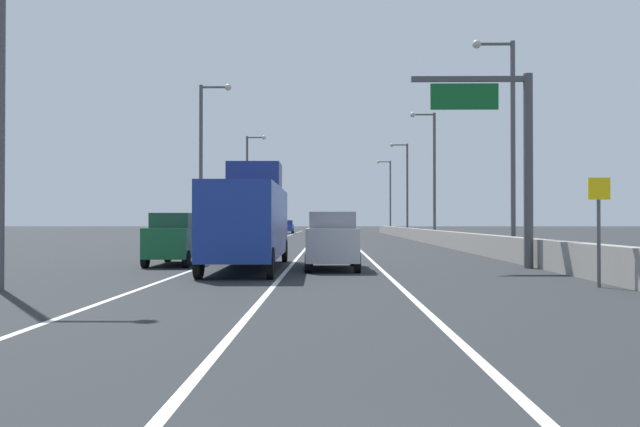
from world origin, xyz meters
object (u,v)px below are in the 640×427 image
lamp_post_left_far (249,180)px  car_red_0 (330,228)px  box_truck (250,218)px  speed_advisory_sign (599,223)px  lamp_post_left_mid (205,155)px  car_silver_1 (332,241)px  car_blue_4 (287,227)px  car_green_2 (176,239)px  lamp_post_right_fourth (405,183)px  lamp_post_left_near (10,54)px  car_white_3 (328,227)px  overhead_sign_gantry (509,145)px  lamp_post_right_fifth (389,192)px  lamp_post_right_second (508,133)px  lamp_post_right_third (432,168)px

lamp_post_left_far → car_red_0: 11.66m
box_truck → speed_advisory_sign: bearing=-33.2°
box_truck → lamp_post_left_mid: bearing=105.9°
car_silver_1 → car_blue_4: size_ratio=0.96×
car_green_2 → car_blue_4: (0.22, 68.50, -0.09)m
lamp_post_right_fourth → lamp_post_left_near: bearing=-106.4°
lamp_post_left_far → car_white_3: lamp_post_left_far is taller
overhead_sign_gantry → lamp_post_right_fifth: bearing=88.4°
lamp_post_right_second → lamp_post_left_near: (-17.43, -15.67, 0.00)m
lamp_post_right_third → car_green_2: (-14.91, -27.45, -5.16)m
overhead_sign_gantry → lamp_post_left_far: (-15.40, 43.91, 1.50)m
overhead_sign_gantry → lamp_post_left_mid: bearing=130.3°
car_green_2 → lamp_post_left_near: bearing=-102.0°
lamp_post_left_far → car_blue_4: (2.34, 26.38, -5.25)m
overhead_sign_gantry → lamp_post_right_fifth: lamp_post_right_fifth is taller
lamp_post_left_near → lamp_post_left_far: bearing=90.0°
car_silver_1 → car_green_2: 6.90m
box_truck → lamp_post_right_fourth: bearing=76.9°
box_truck → lamp_post_right_third: bearing=68.7°
car_blue_4 → box_truck: size_ratio=0.47×
lamp_post_right_second → car_white_3: size_ratio=2.47×
lamp_post_right_fifth → lamp_post_left_mid: bearing=-107.5°
lamp_post_right_fourth → car_white_3: bearing=119.3°
speed_advisory_sign → lamp_post_left_far: size_ratio=0.27×
lamp_post_right_third → car_silver_1: 31.46m
speed_advisory_sign → car_green_2: size_ratio=0.65×
speed_advisory_sign → lamp_post_right_fifth: lamp_post_right_fifth is taller
overhead_sign_gantry → lamp_post_right_third: bearing=86.8°
car_silver_1 → lamp_post_left_far: bearing=100.9°
speed_advisory_sign → lamp_post_left_far: lamp_post_left_far is taller
lamp_post_right_third → speed_advisory_sign: bearing=-91.9°
lamp_post_right_third → lamp_post_right_second: bearing=-88.9°
lamp_post_right_fifth → car_blue_4: (-15.10, -2.29, -5.25)m
lamp_post_left_mid → car_silver_1: (8.38, -18.53, -5.16)m
lamp_post_left_near → car_green_2: lamp_post_left_near is taller
lamp_post_left_near → car_green_2: size_ratio=2.35×
lamp_post_right_second → car_blue_4: 64.72m
lamp_post_right_third → lamp_post_left_mid: 20.29m
car_green_2 → lamp_post_right_second: bearing=20.7°
car_green_2 → car_blue_4: size_ratio=0.99×
car_red_0 → overhead_sign_gantry: bearing=-82.2°
lamp_post_left_near → car_red_0: lamp_post_left_near is taller
overhead_sign_gantry → speed_advisory_sign: 7.84m
lamp_post_right_fifth → car_silver_1: bearing=-96.9°
lamp_post_right_second → car_blue_4: lamp_post_right_second is taller
speed_advisory_sign → car_green_2: speed_advisory_sign is taller
box_truck → lamp_post_right_second: bearing=33.7°
lamp_post_left_far → car_silver_1: size_ratio=2.43×
overhead_sign_gantry → box_truck: overhead_sign_gantry is taller
lamp_post_right_second → car_silver_1: 13.13m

